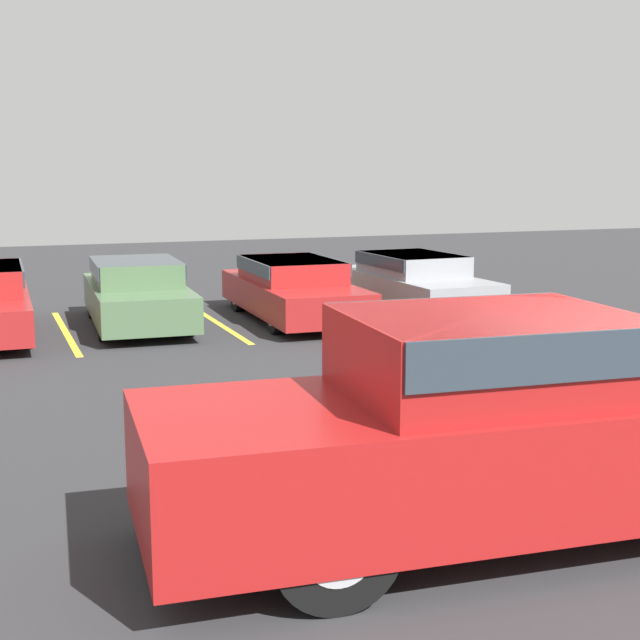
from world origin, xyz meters
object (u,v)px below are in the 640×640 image
parked_sedan_c (293,287)px  parked_sedan_d (414,280)px  pickup_truck (522,423)px  parked_sedan_b (137,291)px

parked_sedan_c → parked_sedan_d: size_ratio=1.07×
parked_sedan_c → pickup_truck: bearing=-7.6°
pickup_truck → parked_sedan_d: bearing=71.5°
parked_sedan_c → parked_sedan_d: parked_sedan_c is taller
pickup_truck → parked_sedan_b: size_ratio=1.42×
parked_sedan_c → parked_sedan_d: (2.78, 0.19, -0.01)m
pickup_truck → parked_sedan_b: 11.00m
parked_sedan_b → parked_sedan_c: parked_sedan_b is taller
pickup_truck → parked_sedan_c: (1.73, 10.59, -0.28)m
pickup_truck → parked_sedan_d: (4.51, 10.78, -0.29)m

